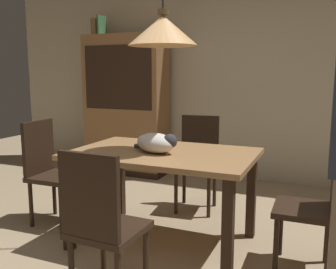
% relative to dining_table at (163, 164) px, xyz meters
% --- Properties ---
extents(ground, '(10.00, 10.00, 0.00)m').
position_rel_dining_table_xyz_m(ground, '(-0.07, -0.49, -0.65)').
color(ground, tan).
extents(back_wall, '(6.40, 0.10, 2.90)m').
position_rel_dining_table_xyz_m(back_wall, '(-0.07, 2.16, 0.80)').
color(back_wall, beige).
rests_on(back_wall, ground).
extents(dining_table, '(1.40, 0.90, 0.75)m').
position_rel_dining_table_xyz_m(dining_table, '(0.00, 0.00, 0.00)').
color(dining_table, '#A87A4C').
rests_on(dining_table, ground).
extents(chair_left_side, '(0.41, 0.41, 0.93)m').
position_rel_dining_table_xyz_m(chair_left_side, '(-1.13, -0.00, -0.14)').
color(chair_left_side, black).
rests_on(chair_left_side, ground).
extents(chair_near_front, '(0.41, 0.41, 0.93)m').
position_rel_dining_table_xyz_m(chair_near_front, '(-0.00, -0.88, -0.14)').
color(chair_near_front, black).
rests_on(chair_near_front, ground).
extents(chair_far_back, '(0.44, 0.44, 0.93)m').
position_rel_dining_table_xyz_m(chair_far_back, '(-0.01, 0.88, -0.14)').
color(chair_far_back, black).
rests_on(chair_far_back, ground).
extents(chair_right_side, '(0.41, 0.41, 0.93)m').
position_rel_dining_table_xyz_m(chair_right_side, '(1.13, 0.00, -0.14)').
color(chair_right_side, black).
rests_on(chair_right_side, ground).
extents(cat_sleeping, '(0.41, 0.33, 0.16)m').
position_rel_dining_table_xyz_m(cat_sleeping, '(-0.02, -0.06, 0.18)').
color(cat_sleeping, silver).
rests_on(cat_sleeping, dining_table).
extents(pendant_lamp, '(0.52, 0.52, 1.30)m').
position_rel_dining_table_xyz_m(pendant_lamp, '(0.00, 0.00, 1.01)').
color(pendant_lamp, '#E0A86B').
extents(hutch_bookcase, '(1.12, 0.45, 1.85)m').
position_rel_dining_table_xyz_m(hutch_bookcase, '(-1.35, 1.83, 0.24)').
color(hutch_bookcase, olive).
rests_on(hutch_bookcase, ground).
extents(book_brown_thick, '(0.06, 0.24, 0.22)m').
position_rel_dining_table_xyz_m(book_brown_thick, '(-1.77, 1.83, 1.31)').
color(book_brown_thick, brown).
rests_on(book_brown_thick, hutch_bookcase).
extents(book_green_slim, '(0.03, 0.20, 0.26)m').
position_rel_dining_table_xyz_m(book_green_slim, '(-1.70, 1.83, 1.33)').
color(book_green_slim, '#427A4C').
rests_on(book_green_slim, hutch_bookcase).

